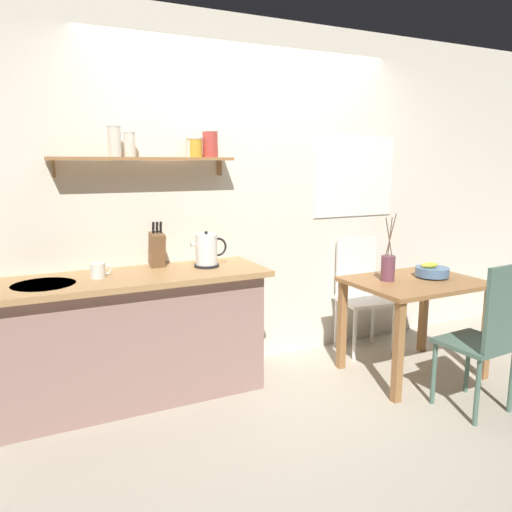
# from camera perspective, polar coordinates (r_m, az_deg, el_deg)

# --- Properties ---
(ground_plane) EXTENTS (14.00, 14.00, 0.00)m
(ground_plane) POSITION_cam_1_polar(r_m,az_deg,el_deg) (3.77, 3.15, -14.87)
(ground_plane) COLOR #BCB29E
(back_wall) EXTENTS (6.80, 0.11, 2.70)m
(back_wall) POSITION_cam_1_polar(r_m,az_deg,el_deg) (4.08, 1.37, 6.83)
(back_wall) COLOR silver
(back_wall) RESTS_ON ground_plane
(kitchen_counter) EXTENTS (1.83, 0.63, 0.89)m
(kitchen_counter) POSITION_cam_1_polar(r_m,az_deg,el_deg) (3.54, -13.86, -8.98)
(kitchen_counter) COLOR gray
(kitchen_counter) RESTS_ON ground_plane
(wall_shelf) EXTENTS (1.26, 0.20, 0.33)m
(wall_shelf) POSITION_cam_1_polar(r_m,az_deg,el_deg) (3.58, -10.74, 11.74)
(wall_shelf) COLOR #9E6B3D
(dining_table) EXTENTS (0.96, 0.74, 0.75)m
(dining_table) POSITION_cam_1_polar(r_m,az_deg,el_deg) (3.99, 17.69, -4.34)
(dining_table) COLOR #9E6B3D
(dining_table) RESTS_ON ground_plane
(dining_chair_near) EXTENTS (0.43, 0.42, 1.01)m
(dining_chair_near) POSITION_cam_1_polar(r_m,az_deg,el_deg) (3.54, 25.01, -8.01)
(dining_chair_near) COLOR #4C6B5B
(dining_chair_near) RESTS_ON ground_plane
(dining_chair_far) EXTENTS (0.48, 0.45, 0.97)m
(dining_chair_far) POSITION_cam_1_polar(r_m,az_deg,el_deg) (4.45, 11.92, -3.67)
(dining_chair_far) COLOR white
(dining_chair_far) RESTS_ON ground_plane
(fruit_bowl) EXTENTS (0.25, 0.25, 0.12)m
(fruit_bowl) POSITION_cam_1_polar(r_m,az_deg,el_deg) (4.08, 19.50, -1.67)
(fruit_bowl) COLOR #51759E
(fruit_bowl) RESTS_ON dining_table
(twig_vase) EXTENTS (0.10, 0.10, 0.51)m
(twig_vase) POSITION_cam_1_polar(r_m,az_deg,el_deg) (3.86, 14.87, -1.26)
(twig_vase) COLOR brown
(twig_vase) RESTS_ON dining_table
(electric_kettle) EXTENTS (0.27, 0.18, 0.26)m
(electric_kettle) POSITION_cam_1_polar(r_m,az_deg,el_deg) (3.56, -5.65, 0.61)
(electric_kettle) COLOR black
(electric_kettle) RESTS_ON kitchen_counter
(knife_block) EXTENTS (0.09, 0.16, 0.33)m
(knife_block) POSITION_cam_1_polar(r_m,az_deg,el_deg) (3.59, -11.28, 0.80)
(knife_block) COLOR brown
(knife_block) RESTS_ON kitchen_counter
(coffee_mug_by_sink) EXTENTS (0.14, 0.09, 0.10)m
(coffee_mug_by_sink) POSITION_cam_1_polar(r_m,az_deg,el_deg) (3.37, -17.61, -1.60)
(coffee_mug_by_sink) COLOR white
(coffee_mug_by_sink) RESTS_ON kitchen_counter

